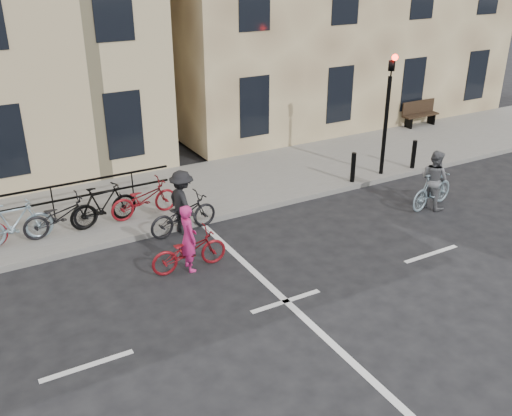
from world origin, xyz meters
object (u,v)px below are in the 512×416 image
cyclist_dark (183,209)px  bench (419,112)px  cyclist_pink (189,247)px  cyclist_grey (433,185)px  traffic_light (388,100)px

cyclist_dark → bench: bearing=-79.1°
cyclist_pink → cyclist_grey: bearing=-89.9°
bench → cyclist_grey: cyclist_grey is taller
cyclist_grey → traffic_light: bearing=-16.3°
cyclist_dark → cyclist_pink: bearing=153.8°
traffic_light → bench: traffic_light is taller
bench → cyclist_dark: 12.20m
bench → cyclist_pink: (-12.17, -5.58, -0.14)m
cyclist_pink → cyclist_dark: (0.60, 1.75, 0.11)m
cyclist_grey → cyclist_dark: cyclist_dark is taller
traffic_light → cyclist_pink: size_ratio=2.23×
bench → cyclist_dark: cyclist_dark is taller
cyclist_grey → cyclist_pink: bearing=78.4°
cyclist_pink → cyclist_dark: size_ratio=0.92×
cyclist_dark → cyclist_grey: bearing=-113.7°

